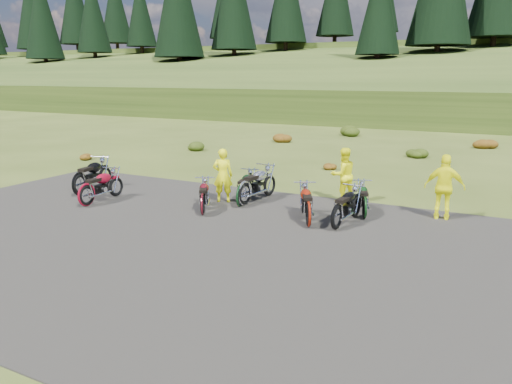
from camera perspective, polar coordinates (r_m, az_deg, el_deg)
The scene contains 31 objects.
ground at distance 14.58m, azimuth -2.56°, elevation -3.45°, with size 300.00×300.00×0.00m, color #394918.
gravel_pad at distance 12.97m, azimuth -7.03°, elevation -5.67°, with size 20.00×12.00×0.04m, color black.
hill_slope at distance 62.59m, azimuth 21.40°, elevation 8.51°, with size 300.00×46.00×3.00m, color #293E14, non-canonical shape.
hill_plateau at distance 122.33m, azimuth 24.78°, elevation 10.09°, with size 300.00×90.00×9.17m, color #293E14.
conifer_5 at distance 144.44m, azimuth -24.63°, elevation 17.65°, with size 6.16×6.16×16.00m.
conifer_8 at distance 122.44m, azimuth -24.19°, elevation 18.89°, with size 7.92×7.92×20.00m.
conifer_9 at distance 121.98m, azimuth -20.04°, elevation 19.59°, with size 7.48×7.48×19.00m.
conifer_10 at distance 122.02m, azimuth -15.81°, elevation 19.82°, with size 7.04×7.04×18.00m.
conifer_11 at distance 99.97m, azimuth -23.30°, elevation 18.12°, with size 6.60×6.60×17.00m.
conifer_12 at distance 99.68m, azimuth -18.22°, elevation 18.94°, with size 6.16×6.16×16.00m.
conifer_13 at distance 100.12m, azimuth -13.10°, elevation 19.61°, with size 5.72×5.72×15.00m.
conifer_14 at distance 101.27m, azimuth -8.02°, elevation 20.13°, with size 5.28×5.28×14.00m.
conifer_21 at distance 64.64m, azimuth 13.96°, elevation 20.32°, with size 5.28×5.28×14.00m.
shrub_0 at distance 26.55m, azimuth -18.69°, elevation 3.97°, with size 0.77×0.77×0.45m, color maroon.
shrub_1 at distance 28.66m, azimuth -6.96°, elevation 5.37°, with size 1.03×1.03×0.61m, color #1F340D.
shrub_2 at distance 31.80m, azimuth 2.86°, elevation 6.36°, with size 1.30×1.30×0.77m, color maroon.
shrub_3 at distance 35.69m, azimuth 10.75°, elevation 7.02°, with size 1.56×1.56×0.92m, color #1F340D.
shrub_4 at distance 22.87m, azimuth 8.24°, elevation 3.14°, with size 0.77×0.77×0.45m, color maroon.
shrub_5 at distance 27.22m, azimuth 17.82°, elevation 4.41°, with size 1.03×1.03×0.61m, color #1F340D.
shrub_6 at distance 32.12m, azimuth 24.64°, elevation 5.24°, with size 1.30×1.30×0.77m, color maroon.
motorcycle_0 at distance 18.70m, azimuth -19.42°, elevation -0.46°, with size 2.34×0.78×1.23m, color black, non-canonical shape.
motorcycle_1 at distance 17.11m, azimuth -18.71°, elevation -1.63°, with size 2.12×0.71×1.11m, color maroon, non-canonical shape.
motorcycle_2 at distance 16.15m, azimuth -1.83°, elevation -1.78°, with size 2.04×0.68×1.07m, color black, non-canonical shape.
motorcycle_3 at distance 16.30m, azimuth -1.30°, elevation -1.64°, with size 2.30×0.77×1.21m, color #B8B9BD, non-canonical shape.
motorcycle_4 at distance 15.28m, azimuth -6.10°, elevation -2.73°, with size 1.89×0.63×0.99m, color #4C0C14, non-canonical shape.
motorcycle_5 at distance 13.97m, azimuth 9.15°, elevation -4.36°, with size 2.06×0.69×1.08m, color black, non-canonical shape.
motorcycle_6 at distance 14.10m, azimuth 5.99°, elevation -4.09°, with size 2.05×0.68×1.08m, color maroon, non-canonical shape.
motorcycle_7 at distance 15.18m, azimuth 12.25°, elevation -3.07°, with size 1.87×0.62×0.98m, color black, non-canonical shape.
person_middle at distance 16.62m, azimuth -3.81°, elevation 1.82°, with size 0.66×0.43×1.80m, color yellow.
person_right_a at distance 16.88m, azimuth 9.93°, elevation 1.85°, with size 0.88×0.69×1.82m, color yellow.
person_right_b at distance 15.55m, azimuth 20.74°, elevation 0.43°, with size 1.13×0.47×1.93m, color yellow.
Camera 1 is at (7.06, -12.05, 4.18)m, focal length 35.00 mm.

